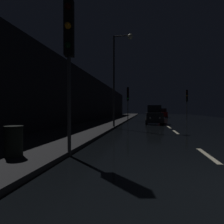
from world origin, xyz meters
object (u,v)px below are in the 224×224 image
at_px(trash_bin_curbside, 14,141).
at_px(car_distant_taillights, 163,113).
at_px(traffic_light_far_right, 187,98).
at_px(streetlamp_overhead, 119,67).
at_px(traffic_light_near_left, 69,42).
at_px(traffic_light_far_left, 128,97).
at_px(car_approaching_headlights, 154,115).

height_order(trash_bin_curbside, car_distant_taillights, car_distant_taillights).
height_order(traffic_light_far_right, streetlamp_overhead, streetlamp_overhead).
height_order(traffic_light_near_left, car_distant_taillights, traffic_light_near_left).
relative_size(traffic_light_near_left, streetlamp_overhead, 0.67).
xyz_separation_m(traffic_light_far_left, traffic_light_far_right, (9.12, 5.59, 0.04)).
bearing_deg(traffic_light_far_left, streetlamp_overhead, -2.97).
bearing_deg(traffic_light_near_left, car_approaching_headlights, 155.63).
height_order(traffic_light_far_left, car_approaching_headlights, traffic_light_far_left).
xyz_separation_m(traffic_light_far_right, car_approaching_headlights, (-5.70, -10.45, -2.56)).
bearing_deg(car_distant_taillights, car_approaching_headlights, 171.82).
distance_m(traffic_light_near_left, trash_bin_curbside, 3.66).
bearing_deg(car_distant_taillights, traffic_light_far_right, -157.23).
bearing_deg(traffic_light_far_right, traffic_light_far_left, -53.38).
height_order(traffic_light_near_left, traffic_light_far_left, traffic_light_near_left).
distance_m(traffic_light_far_right, trash_bin_curbside, 28.95).
distance_m(traffic_light_far_left, streetlamp_overhead, 10.80).
xyz_separation_m(car_approaching_headlights, car_distant_taillights, (2.57, 17.91, -0.10)).
height_order(traffic_light_far_right, trash_bin_curbside, traffic_light_far_right).
bearing_deg(car_approaching_headlights, traffic_light_far_left, -144.88).
bearing_deg(trash_bin_curbside, car_distant_taillights, 77.65).
bearing_deg(traffic_light_far_right, trash_bin_curbside, -16.53).
bearing_deg(traffic_light_near_left, car_distant_taillights, 158.12).
relative_size(traffic_light_near_left, car_approaching_headlights, 1.28).
xyz_separation_m(traffic_light_near_left, trash_bin_curbside, (-1.40, -0.91, -3.26)).
bearing_deg(streetlamp_overhead, traffic_light_near_left, -91.94).
xyz_separation_m(traffic_light_near_left, car_approaching_headlights, (3.52, 15.42, -2.92)).
bearing_deg(streetlamp_overhead, traffic_light_far_left, 91.22).
height_order(car_approaching_headlights, car_distant_taillights, car_approaching_headlights).
bearing_deg(trash_bin_curbside, traffic_light_far_left, 85.94).
distance_m(traffic_light_near_left, traffic_light_far_right, 27.46).
relative_size(traffic_light_near_left, trash_bin_curbside, 5.69).
distance_m(car_approaching_headlights, car_distant_taillights, 18.09).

